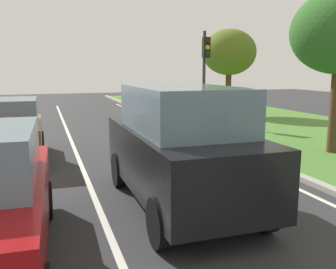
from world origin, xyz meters
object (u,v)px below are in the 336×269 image
car_hatchback_far (11,130)px  tree_roadside_far (229,53)px  traffic_light_near_right (205,63)px  car_suv_ahead (181,146)px

car_hatchback_far → tree_roadside_far: tree_roadside_far is taller
traffic_light_near_right → tree_roadside_far: (2.86, 3.18, 0.61)m
car_hatchback_far → tree_roadside_far: size_ratio=0.78×
car_hatchback_far → traffic_light_near_right: bearing=29.1°
car_hatchback_far → traffic_light_near_right: 9.27m
car_suv_ahead → tree_roadside_far: bearing=59.0°
car_suv_ahead → traffic_light_near_right: traffic_light_near_right is taller
car_suv_ahead → traffic_light_near_right: size_ratio=1.05×
traffic_light_near_right → tree_roadside_far: size_ratio=0.90×
car_hatchback_far → tree_roadside_far: bearing=35.2°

